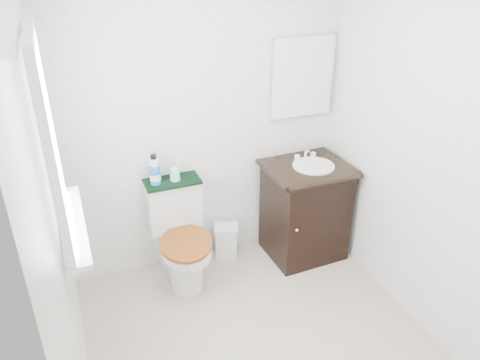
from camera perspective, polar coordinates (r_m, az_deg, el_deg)
floor at (r=3.26m, az=3.41°, el=-20.21°), size 2.40×2.40×0.00m
wall_back at (r=3.53m, az=-4.31°, el=7.33°), size 2.40×0.00×2.40m
wall_front at (r=1.73m, az=22.52°, el=-19.01°), size 2.40×0.00×2.40m
wall_left at (r=2.31m, az=-21.43°, el=-6.01°), size 0.00×2.40×2.40m
wall_right at (r=3.11m, az=22.77°, el=2.38°), size 0.00×2.40×2.40m
window at (r=2.38m, az=-22.38°, el=4.34°), size 0.02×0.70×0.90m
mirror at (r=3.74m, az=7.59°, el=12.30°), size 0.50×0.02×0.60m
toilet at (r=3.65m, az=-7.34°, el=-7.23°), size 0.44×0.65×0.78m
vanity at (r=3.89m, az=7.97°, el=-3.43°), size 0.65×0.56×0.92m
trash_bin at (r=3.97m, az=-1.72°, el=-7.39°), size 0.24×0.21×0.29m
towel at (r=3.53m, az=-8.28°, el=-0.17°), size 0.41×0.22×0.02m
mouthwash_bottle at (r=3.45m, az=-10.37°, el=1.14°), size 0.08×0.08×0.23m
cup at (r=3.50m, az=-7.96°, el=0.73°), size 0.08×0.08×0.10m
soap_bar at (r=3.77m, az=6.98°, el=2.43°), size 0.06×0.04×0.02m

